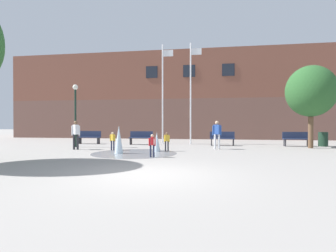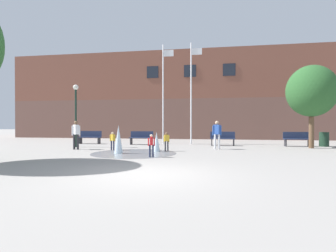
{
  "view_description": "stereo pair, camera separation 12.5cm",
  "coord_description": "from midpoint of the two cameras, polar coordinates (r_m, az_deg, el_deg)",
  "views": [
    {
      "loc": [
        1.79,
        -7.2,
        1.45
      ],
      "look_at": [
        -0.53,
        7.65,
        1.3
      ],
      "focal_mm": 28.0,
      "sensor_mm": 36.0,
      "label": 1
    },
    {
      "loc": [
        1.91,
        -7.18,
        1.45
      ],
      "look_at": [
        -0.53,
        7.65,
        1.3
      ],
      "focal_mm": 28.0,
      "sensor_mm": 36.0,
      "label": 2
    }
  ],
  "objects": [
    {
      "name": "ground_plane",
      "position": [
        7.56,
        -5.05,
        -10.49
      ],
      "size": [
        100.0,
        100.0,
        0.0
      ],
      "primitive_type": "plane",
      "color": "gray"
    },
    {
      "name": "library_building",
      "position": [
        27.21,
        5.44,
        6.27
      ],
      "size": [
        36.0,
        6.05,
        8.3
      ],
      "color": "brown",
      "rests_on": "ground"
    },
    {
      "name": "splash_fountain",
      "position": [
        12.99,
        -7.37,
        -3.85
      ],
      "size": [
        4.13,
        4.13,
        1.36
      ],
      "color": "gray",
      "rests_on": "ground"
    },
    {
      "name": "park_bench_left_of_flagpoles",
      "position": [
        19.44,
        -16.41,
        -2.31
      ],
      "size": [
        1.6,
        0.44,
        0.91
      ],
      "color": "#28282D",
      "rests_on": "ground"
    },
    {
      "name": "park_bench_under_left_flagpole",
      "position": [
        18.0,
        -5.61,
        -2.52
      ],
      "size": [
        1.6,
        0.44,
        0.91
      ],
      "color": "#28282D",
      "rests_on": "ground"
    },
    {
      "name": "park_bench_under_right_flagpole",
      "position": [
        17.49,
        12.0,
        -2.62
      ],
      "size": [
        1.6,
        0.44,
        0.91
      ],
      "color": "#28282D",
      "rests_on": "ground"
    },
    {
      "name": "park_bench_far_right",
      "position": [
        18.44,
        26.42,
        -2.5
      ],
      "size": [
        1.6,
        0.44,
        0.91
      ],
      "color": "#28282D",
      "rests_on": "ground"
    },
    {
      "name": "adult_in_red",
      "position": [
        14.93,
        10.84,
        -1.42
      ],
      "size": [
        0.5,
        0.35,
        1.59
      ],
      "rotation": [
        0.0,
        0.0,
        -0.55
      ],
      "color": "silver",
      "rests_on": "ground"
    },
    {
      "name": "child_in_fountain",
      "position": [
        14.46,
        -11.74,
        -2.89
      ],
      "size": [
        0.31,
        0.22,
        0.99
      ],
      "rotation": [
        0.0,
        0.0,
        -0.57
      ],
      "color": "#1E233D",
      "rests_on": "ground"
    },
    {
      "name": "child_with_pink_shirt",
      "position": [
        11.25,
        -3.32,
        -3.87
      ],
      "size": [
        0.31,
        0.24,
        0.99
      ],
      "rotation": [
        0.0,
        0.0,
        -1.28
      ],
      "color": "#1E233D",
      "rests_on": "ground"
    },
    {
      "name": "child_running",
      "position": [
        13.65,
        -0.05,
        -3.09
      ],
      "size": [
        0.31,
        0.2,
        0.99
      ],
      "rotation": [
        0.0,
        0.0,
        0.4
      ],
      "color": "#28282D",
      "rests_on": "ground"
    },
    {
      "name": "adult_near_bench",
      "position": [
        15.37,
        -19.18,
        -1.38
      ],
      "size": [
        0.5,
        0.37,
        1.59
      ],
      "rotation": [
        0.0,
        0.0,
        2.49
      ],
      "color": "#28282D",
      "rests_on": "ground"
    },
    {
      "name": "flagpole_left",
      "position": [
        18.72,
        -0.79,
        7.64
      ],
      "size": [
        0.8,
        0.1,
        7.03
      ],
      "color": "silver",
      "rests_on": "ground"
    },
    {
      "name": "flagpole_right",
      "position": [
        18.48,
        5.34,
        7.79
      ],
      "size": [
        0.8,
        0.1,
        7.07
      ],
      "color": "silver",
      "rests_on": "ground"
    },
    {
      "name": "lamp_post_left_lane",
      "position": [
        17.0,
        -19.24,
        4.09
      ],
      "size": [
        0.32,
        0.32,
        3.82
      ],
      "color": "#192D23",
      "rests_on": "ground"
    },
    {
      "name": "trash_can",
      "position": [
        19.18,
        31.0,
        -2.5
      ],
      "size": [
        0.56,
        0.56,
        0.9
      ],
      "primitive_type": "cylinder",
      "color": "#193323",
      "rests_on": "ground"
    },
    {
      "name": "street_tree_near_building",
      "position": [
        17.53,
        28.97,
        6.64
      ],
      "size": [
        2.81,
        2.81,
        4.83
      ],
      "color": "brown",
      "rests_on": "ground"
    }
  ]
}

